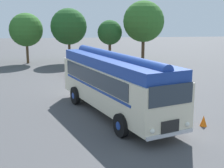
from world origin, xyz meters
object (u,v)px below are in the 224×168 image
at_px(traffic_cone, 204,121).
at_px(car_mid_left, 107,65).
at_px(car_near_left, 80,65).
at_px(vintage_bus, 115,81).

bearing_deg(traffic_cone, car_mid_left, 103.31).
bearing_deg(car_near_left, car_mid_left, -13.86).
distance_m(vintage_bus, car_mid_left, 12.01).
relative_size(car_mid_left, traffic_cone, 7.95).
bearing_deg(vintage_bus, traffic_cone, -30.35).
xyz_separation_m(vintage_bus, car_mid_left, (0.76, 11.94, -1.05)).
distance_m(car_near_left, traffic_cone, 16.15).
distance_m(vintage_bus, car_near_left, 12.73).
height_order(vintage_bus, car_mid_left, vintage_bus).
xyz_separation_m(car_near_left, traffic_cone, (5.94, -15.00, -0.57)).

